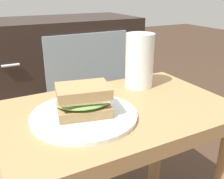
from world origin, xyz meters
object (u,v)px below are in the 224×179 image
tv_cabinet (55,69)px  sandwich_front (83,100)px  beer_glass (139,61)px  plate (84,115)px

tv_cabinet → sandwich_front: tv_cabinet is taller
beer_glass → plate: bearing=-152.8°
tv_cabinet → sandwich_front: bearing=-101.6°
beer_glass → tv_cabinet: bearing=91.7°
tv_cabinet → beer_glass: size_ratio=6.16×
sandwich_front → beer_glass: 0.25m
plate → beer_glass: size_ratio=1.54×
tv_cabinet → plate: tv_cabinet is taller
sandwich_front → plate: bearing=-20.6°
plate → sandwich_front: sandwich_front is taller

